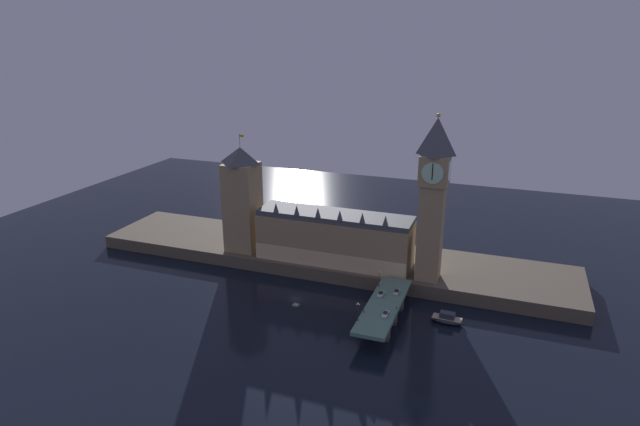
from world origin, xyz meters
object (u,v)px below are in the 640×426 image
(car_southbound_lead, at_px, (385,314))
(street_lamp_near, at_px, (358,309))
(car_southbound_trail, at_px, (397,292))
(victoria_tower, at_px, (242,199))
(boat_downstream, at_px, (447,319))
(street_lamp_far, at_px, (379,276))
(pedestrian_mid_walk, at_px, (397,307))
(pedestrian_near_rail, at_px, (364,310))
(clock_tower, at_px, (433,195))
(pedestrian_far_rail, at_px, (379,285))
(car_northbound_lead, at_px, (381,294))

(car_southbound_lead, relative_size, street_lamp_near, 0.59)
(car_southbound_trail, relative_size, street_lamp_near, 0.61)
(victoria_tower, xyz_separation_m, car_southbound_lead, (77.58, -41.84, -21.94))
(car_southbound_trail, relative_size, boat_downstream, 0.34)
(victoria_tower, xyz_separation_m, street_lamp_far, (69.37, -18.80, -18.88))
(pedestrian_mid_walk, bearing_deg, car_southbound_lead, -112.46)
(car_southbound_trail, distance_m, pedestrian_near_rail, 20.14)
(clock_tower, height_order, boat_downstream, clock_tower)
(street_lamp_near, xyz_separation_m, street_lamp_far, (0.00, 29.44, -0.51))
(pedestrian_near_rail, bearing_deg, pedestrian_mid_walk, 32.61)
(street_lamp_near, distance_m, street_lamp_far, 29.44)
(victoria_tower, height_order, pedestrian_far_rail, victoria_tower)
(clock_tower, xyz_separation_m, pedestrian_near_rail, (-15.97, -39.85, -33.38))
(car_northbound_lead, bearing_deg, pedestrian_near_rail, -100.10)
(victoria_tower, relative_size, pedestrian_far_rail, 30.09)
(pedestrian_near_rail, bearing_deg, car_southbound_lead, 2.67)
(pedestrian_mid_walk, relative_size, street_lamp_far, 0.28)
(car_northbound_lead, distance_m, boat_downstream, 25.76)
(victoria_tower, xyz_separation_m, car_southbound_trail, (77.58, -23.64, -22.00))
(street_lamp_far, bearing_deg, boat_downstream, -14.95)
(car_northbound_lead, bearing_deg, pedestrian_mid_walk, -45.55)
(pedestrian_mid_walk, relative_size, pedestrian_far_rail, 0.93)
(car_southbound_trail, relative_size, pedestrian_far_rail, 2.33)
(victoria_tower, distance_m, car_northbound_lead, 80.51)
(clock_tower, bearing_deg, car_northbound_lead, -117.91)
(car_northbound_lead, xyz_separation_m, pedestrian_near_rail, (-2.60, -14.61, 0.16))
(clock_tower, bearing_deg, car_southbound_trail, -110.98)
(car_southbound_lead, distance_m, pedestrian_mid_walk, 6.81)
(street_lamp_far, bearing_deg, street_lamp_near, -90.00)
(car_southbound_lead, xyz_separation_m, pedestrian_mid_walk, (2.60, 6.29, 0.18))
(clock_tower, height_order, street_lamp_near, clock_tower)
(victoria_tower, bearing_deg, pedestrian_far_rail, -16.48)
(pedestrian_near_rail, distance_m, street_lamp_near, 6.95)
(victoria_tower, xyz_separation_m, pedestrian_far_rail, (69.77, -20.65, -21.69))
(street_lamp_near, bearing_deg, pedestrian_near_rail, 86.21)
(pedestrian_far_rail, height_order, street_lamp_far, street_lamp_far)
(car_southbound_trail, bearing_deg, pedestrian_far_rail, 159.00)
(pedestrian_near_rail, distance_m, pedestrian_mid_walk, 12.35)
(car_southbound_trail, height_order, pedestrian_far_rail, pedestrian_far_rail)
(pedestrian_mid_walk, bearing_deg, street_lamp_far, 122.83)
(victoria_tower, height_order, street_lamp_far, victoria_tower)
(street_lamp_near, relative_size, boat_downstream, 0.56)
(pedestrian_far_rail, bearing_deg, car_southbound_trail, -21.00)
(car_southbound_lead, relative_size, boat_downstream, 0.33)
(car_northbound_lead, distance_m, car_southbound_trail, 6.53)
(street_lamp_near, bearing_deg, boat_downstream, 38.23)
(pedestrian_near_rail, relative_size, street_lamp_near, 0.24)
(car_southbound_lead, xyz_separation_m, boat_downstream, (19.71, 15.59, -6.46))
(car_southbound_lead, bearing_deg, victoria_tower, 151.66)
(victoria_tower, bearing_deg, boat_downstream, -15.10)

